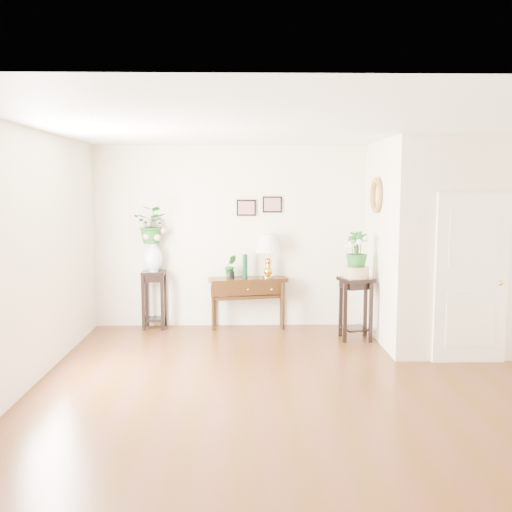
{
  "coord_description": "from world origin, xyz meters",
  "views": [
    {
      "loc": [
        -0.68,
        -6.06,
        2.16
      ],
      "look_at": [
        -0.53,
        1.3,
        1.27
      ],
      "focal_mm": 40.0,
      "sensor_mm": 36.0,
      "label": 1
    }
  ],
  "objects_px": {
    "plant_stand_b": "(355,309)",
    "console_table": "(248,303)",
    "table_lamp": "(268,255)",
    "plant_stand_a": "(154,300)"
  },
  "relations": [
    {
      "from": "table_lamp",
      "to": "plant_stand_b",
      "type": "distance_m",
      "value": 1.56
    },
    {
      "from": "plant_stand_b",
      "to": "plant_stand_a",
      "type": "bearing_deg",
      "value": 166.8
    },
    {
      "from": "console_table",
      "to": "table_lamp",
      "type": "distance_m",
      "value": 0.8
    },
    {
      "from": "console_table",
      "to": "table_lamp",
      "type": "height_order",
      "value": "table_lamp"
    },
    {
      "from": "plant_stand_a",
      "to": "plant_stand_b",
      "type": "distance_m",
      "value": 3.05
    },
    {
      "from": "console_table",
      "to": "table_lamp",
      "type": "bearing_deg",
      "value": -11.06
    },
    {
      "from": "plant_stand_b",
      "to": "console_table",
      "type": "bearing_deg",
      "value": 155.49
    },
    {
      "from": "table_lamp",
      "to": "plant_stand_a",
      "type": "height_order",
      "value": "table_lamp"
    },
    {
      "from": "plant_stand_a",
      "to": "plant_stand_b",
      "type": "relative_size",
      "value": 1.0
    },
    {
      "from": "table_lamp",
      "to": "plant_stand_a",
      "type": "xyz_separation_m",
      "value": [
        -1.75,
        0.0,
        -0.69
      ]
    }
  ]
}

